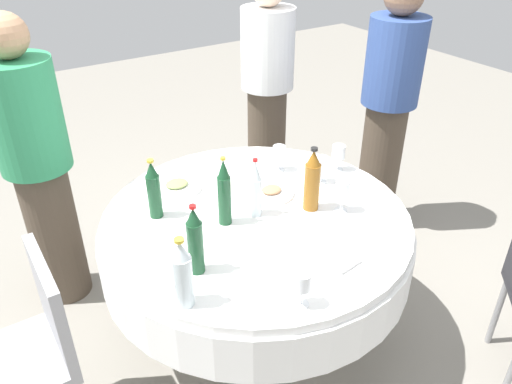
{
  "coord_description": "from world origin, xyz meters",
  "views": [
    {
      "loc": [
        -1.02,
        -1.58,
        2.0
      ],
      "look_at": [
        0.0,
        0.0,
        0.86
      ],
      "focal_mm": 35.44,
      "sensor_mm": 36.0,
      "label": 1
    }
  ],
  "objects_px": {
    "bottle_dark_green_right": "(195,241)",
    "bottle_dark_green_inner": "(224,193)",
    "chair_mid": "(32,344)",
    "plate_south": "(177,186)",
    "wine_glass_north": "(322,165)",
    "bottle_dark_green_north": "(154,190)",
    "wine_glass_right": "(302,283)",
    "person_inner": "(267,95)",
    "bottle_amber_mid": "(312,181)",
    "wine_glass_left": "(279,153)",
    "bottle_clear_outer": "(182,274)",
    "wine_glass_mid": "(343,188)",
    "person_outer": "(388,107)",
    "wine_glass_south": "(338,153)",
    "bottle_clear_front": "(254,190)",
    "plate_far": "(272,192)",
    "dining_table": "(256,241)",
    "person_front": "(38,166)"
  },
  "relations": [
    {
      "from": "wine_glass_north",
      "to": "wine_glass_south",
      "type": "xyz_separation_m",
      "value": [
        0.15,
        0.05,
        0.0
      ]
    },
    {
      "from": "bottle_clear_front",
      "to": "wine_glass_right",
      "type": "relative_size",
      "value": 1.97
    },
    {
      "from": "plate_south",
      "to": "chair_mid",
      "type": "height_order",
      "value": "chair_mid"
    },
    {
      "from": "wine_glass_north",
      "to": "bottle_dark_green_north",
      "type": "bearing_deg",
      "value": 168.45
    },
    {
      "from": "wine_glass_south",
      "to": "plate_far",
      "type": "relative_size",
      "value": 0.64
    },
    {
      "from": "wine_glass_mid",
      "to": "person_outer",
      "type": "bearing_deg",
      "value": 33.94
    },
    {
      "from": "bottle_amber_mid",
      "to": "person_front",
      "type": "height_order",
      "value": "person_front"
    },
    {
      "from": "bottle_clear_outer",
      "to": "person_inner",
      "type": "height_order",
      "value": "person_inner"
    },
    {
      "from": "wine_glass_right",
      "to": "plate_south",
      "type": "bearing_deg",
      "value": 91.12
    },
    {
      "from": "wine_glass_north",
      "to": "wine_glass_left",
      "type": "bearing_deg",
      "value": 115.63
    },
    {
      "from": "wine_glass_south",
      "to": "bottle_clear_front",
      "type": "bearing_deg",
      "value": -168.8
    },
    {
      "from": "wine_glass_mid",
      "to": "person_outer",
      "type": "height_order",
      "value": "person_outer"
    },
    {
      "from": "wine_glass_right",
      "to": "plate_far",
      "type": "bearing_deg",
      "value": 63.36
    },
    {
      "from": "bottle_dark_green_north",
      "to": "person_front",
      "type": "distance_m",
      "value": 0.73
    },
    {
      "from": "bottle_dark_green_inner",
      "to": "bottle_clear_outer",
      "type": "bearing_deg",
      "value": -136.09
    },
    {
      "from": "bottle_dark_green_right",
      "to": "person_outer",
      "type": "distance_m",
      "value": 1.76
    },
    {
      "from": "dining_table",
      "to": "plate_south",
      "type": "relative_size",
      "value": 5.81
    },
    {
      "from": "wine_glass_left",
      "to": "chair_mid",
      "type": "height_order",
      "value": "wine_glass_left"
    },
    {
      "from": "wine_glass_south",
      "to": "plate_south",
      "type": "distance_m",
      "value": 0.83
    },
    {
      "from": "wine_glass_right",
      "to": "wine_glass_mid",
      "type": "distance_m",
      "value": 0.64
    },
    {
      "from": "bottle_dark_green_inner",
      "to": "bottle_clear_front",
      "type": "distance_m",
      "value": 0.14
    },
    {
      "from": "bottle_clear_outer",
      "to": "wine_glass_mid",
      "type": "bearing_deg",
      "value": 10.05
    },
    {
      "from": "bottle_dark_green_north",
      "to": "person_inner",
      "type": "bearing_deg",
      "value": 35.24
    },
    {
      "from": "bottle_dark_green_inner",
      "to": "wine_glass_south",
      "type": "relative_size",
      "value": 2.34
    },
    {
      "from": "dining_table",
      "to": "bottle_dark_green_inner",
      "type": "distance_m",
      "value": 0.33
    },
    {
      "from": "bottle_dark_green_right",
      "to": "bottle_amber_mid",
      "type": "xyz_separation_m",
      "value": [
        0.64,
        0.11,
        0.0
      ]
    },
    {
      "from": "bottle_clear_front",
      "to": "person_outer",
      "type": "relative_size",
      "value": 0.17
    },
    {
      "from": "bottle_dark_green_north",
      "to": "wine_glass_north",
      "type": "bearing_deg",
      "value": -11.55
    },
    {
      "from": "bottle_amber_mid",
      "to": "chair_mid",
      "type": "distance_m",
      "value": 1.3
    },
    {
      "from": "bottle_clear_front",
      "to": "bottle_amber_mid",
      "type": "bearing_deg",
      "value": -21.59
    },
    {
      "from": "bottle_dark_green_north",
      "to": "chair_mid",
      "type": "relative_size",
      "value": 0.32
    },
    {
      "from": "bottle_dark_green_north",
      "to": "wine_glass_north",
      "type": "relative_size",
      "value": 2.04
    },
    {
      "from": "bottle_dark_green_right",
      "to": "chair_mid",
      "type": "xyz_separation_m",
      "value": [
        -0.61,
        0.2,
        -0.36
      ]
    },
    {
      "from": "bottle_amber_mid",
      "to": "chair_mid",
      "type": "bearing_deg",
      "value": 175.86
    },
    {
      "from": "person_outer",
      "to": "plate_far",
      "type": "bearing_deg",
      "value": -92.46
    },
    {
      "from": "bottle_amber_mid",
      "to": "person_front",
      "type": "bearing_deg",
      "value": 135.47
    },
    {
      "from": "bottle_dark_green_north",
      "to": "chair_mid",
      "type": "xyz_separation_m",
      "value": [
        -0.63,
        -0.23,
        -0.35
      ]
    },
    {
      "from": "bottle_clear_front",
      "to": "chair_mid",
      "type": "relative_size",
      "value": 0.32
    },
    {
      "from": "bottle_clear_front",
      "to": "plate_far",
      "type": "xyz_separation_m",
      "value": [
        0.16,
        0.1,
        -0.12
      ]
    },
    {
      "from": "bottle_amber_mid",
      "to": "bottle_clear_outer",
      "type": "bearing_deg",
      "value": -162.09
    },
    {
      "from": "bottle_clear_front",
      "to": "person_outer",
      "type": "bearing_deg",
      "value": 18.59
    },
    {
      "from": "wine_glass_right",
      "to": "person_inner",
      "type": "height_order",
      "value": "person_inner"
    },
    {
      "from": "bottle_dark_green_north",
      "to": "plate_far",
      "type": "xyz_separation_m",
      "value": [
        0.53,
        -0.13,
        -0.12
      ]
    },
    {
      "from": "bottle_amber_mid",
      "to": "wine_glass_north",
      "type": "xyz_separation_m",
      "value": [
        0.19,
        0.16,
        -0.05
      ]
    },
    {
      "from": "dining_table",
      "to": "chair_mid",
      "type": "distance_m",
      "value": 1.01
    },
    {
      "from": "bottle_dark_green_north",
      "to": "wine_glass_south",
      "type": "xyz_separation_m",
      "value": [
        0.96,
        -0.11,
        -0.04
      ]
    },
    {
      "from": "bottle_clear_front",
      "to": "person_front",
      "type": "height_order",
      "value": "person_front"
    },
    {
      "from": "dining_table",
      "to": "wine_glass_left",
      "type": "bearing_deg",
      "value": 41.16
    },
    {
      "from": "wine_glass_left",
      "to": "bottle_clear_outer",
      "type": "bearing_deg",
      "value": -143.68
    },
    {
      "from": "bottle_dark_green_right",
      "to": "bottle_dark_green_inner",
      "type": "bearing_deg",
      "value": 41.39
    }
  ]
}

